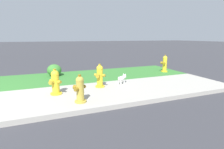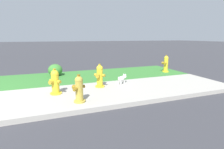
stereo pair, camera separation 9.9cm
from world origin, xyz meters
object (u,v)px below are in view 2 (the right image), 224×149
Objects in this scene: fire_hydrant_near_corner at (79,89)px; shrub_bush_mid_verge at (55,70)px; small_white_dog at (122,79)px; fire_hydrant_across_street at (100,76)px; fire_hydrant_by_grass_verge at (166,64)px; fire_hydrant_far_end at (55,82)px.

fire_hydrant_near_corner reaches higher than shrub_bush_mid_verge.
fire_hydrant_near_corner is 2.12m from small_white_dog.
fire_hydrant_across_street is 0.97× the size of fire_hydrant_by_grass_verge.
fire_hydrant_far_end is 1.71× the size of small_white_dog.
fire_hydrant_far_end is (-1.42, -0.25, -0.01)m from fire_hydrant_across_street.
shrub_bush_mid_verge is at bearing 57.89° from fire_hydrant_near_corner.
fire_hydrant_by_grass_verge is 1.37× the size of shrub_bush_mid_verge.
fire_hydrant_near_corner is (-0.88, -1.13, -0.03)m from fire_hydrant_across_street.
small_white_dog is 0.75× the size of shrub_bush_mid_verge.
fire_hydrant_across_street reaches higher than fire_hydrant_near_corner.
shrub_bush_mid_verge is (0.11, 2.60, -0.12)m from fire_hydrant_far_end.
fire_hydrant_across_street is at bearing -122.32° from fire_hydrant_far_end.
fire_hydrant_far_end reaches higher than fire_hydrant_near_corner.
fire_hydrant_near_corner is 1.23× the size of shrub_bush_mid_verge.
fire_hydrant_by_grass_verge is at bearing -13.14° from small_white_dog.
fire_hydrant_by_grass_verge is (4.55, 2.51, 0.04)m from fire_hydrant_near_corner.
shrub_bush_mid_verge is (-2.15, 2.26, 0.04)m from small_white_dog.
small_white_dog is (1.72, 1.22, -0.14)m from fire_hydrant_near_corner.
fire_hydrant_far_end is at bearing 51.21° from fire_hydrant_across_street.
fire_hydrant_far_end is at bearing 152.08° from fire_hydrant_by_grass_verge.
fire_hydrant_across_street is 1.76× the size of small_white_dog.
fire_hydrant_across_street is 1.44m from fire_hydrant_near_corner.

